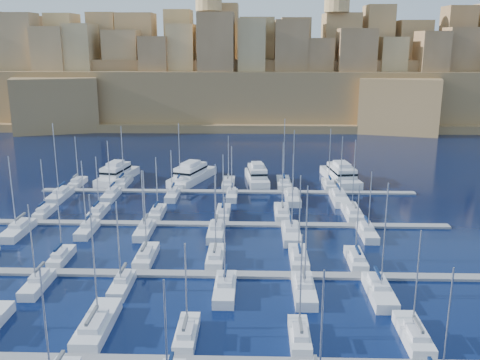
{
  "coord_description": "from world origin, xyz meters",
  "views": [
    {
      "loc": [
        6.38,
        -83.66,
        33.26
      ],
      "look_at": [
        3.66,
        6.0,
        9.74
      ],
      "focal_mm": 40.0,
      "sensor_mm": 36.0,
      "label": 1
    }
  ],
  "objects_px": {
    "sailboat_4": "(300,336)",
    "motor_yacht_a": "(117,174)",
    "motor_yacht_d": "(341,175)",
    "sailboat_2": "(97,325)",
    "motor_yacht_c": "(257,176)",
    "motor_yacht_b": "(192,174)"
  },
  "relations": [
    {
      "from": "sailboat_4",
      "to": "sailboat_2",
      "type": "bearing_deg",
      "value": 176.05
    },
    {
      "from": "sailboat_4",
      "to": "motor_yacht_a",
      "type": "distance_m",
      "value": 80.59
    },
    {
      "from": "motor_yacht_a",
      "to": "motor_yacht_c",
      "type": "xyz_separation_m",
      "value": [
        34.11,
        -0.53,
        0.0
      ]
    },
    {
      "from": "sailboat_4",
      "to": "motor_yacht_d",
      "type": "xyz_separation_m",
      "value": [
        15.46,
        71.53,
        1.0
      ]
    },
    {
      "from": "motor_yacht_c",
      "to": "motor_yacht_a",
      "type": "bearing_deg",
      "value": 179.11
    },
    {
      "from": "motor_yacht_b",
      "to": "sailboat_4",
      "type": "bearing_deg",
      "value": -73.8
    },
    {
      "from": "sailboat_2",
      "to": "sailboat_4",
      "type": "xyz_separation_m",
      "value": [
        23.72,
        -1.64,
        -0.06
      ]
    },
    {
      "from": "sailboat_4",
      "to": "motor_yacht_a",
      "type": "height_order",
      "value": "sailboat_4"
    },
    {
      "from": "motor_yacht_d",
      "to": "motor_yacht_a",
      "type": "bearing_deg",
      "value": -178.99
    },
    {
      "from": "sailboat_2",
      "to": "motor_yacht_a",
      "type": "distance_m",
      "value": 70.59
    },
    {
      "from": "motor_yacht_a",
      "to": "motor_yacht_b",
      "type": "relative_size",
      "value": 0.93
    },
    {
      "from": "sailboat_2",
      "to": "motor_yacht_b",
      "type": "bearing_deg",
      "value": 87.48
    },
    {
      "from": "motor_yacht_b",
      "to": "motor_yacht_c",
      "type": "distance_m",
      "value": 15.89
    },
    {
      "from": "motor_yacht_c",
      "to": "motor_yacht_d",
      "type": "bearing_deg",
      "value": 4.21
    },
    {
      "from": "motor_yacht_d",
      "to": "motor_yacht_b",
      "type": "bearing_deg",
      "value": -179.35
    },
    {
      "from": "sailboat_2",
      "to": "motor_yacht_a",
      "type": "xyz_separation_m",
      "value": [
        -15.19,
        68.93,
        0.94
      ]
    },
    {
      "from": "sailboat_4",
      "to": "motor_yacht_d",
      "type": "relative_size",
      "value": 0.7
    },
    {
      "from": "motor_yacht_b",
      "to": "motor_yacht_d",
      "type": "distance_m",
      "value": 36.12
    },
    {
      "from": "motor_yacht_d",
      "to": "motor_yacht_c",
      "type": "bearing_deg",
      "value": -175.79
    },
    {
      "from": "motor_yacht_b",
      "to": "motor_yacht_d",
      "type": "height_order",
      "value": "same"
    },
    {
      "from": "sailboat_2",
      "to": "sailboat_4",
      "type": "bearing_deg",
      "value": -3.95
    },
    {
      "from": "sailboat_2",
      "to": "motor_yacht_a",
      "type": "height_order",
      "value": "sailboat_2"
    }
  ]
}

